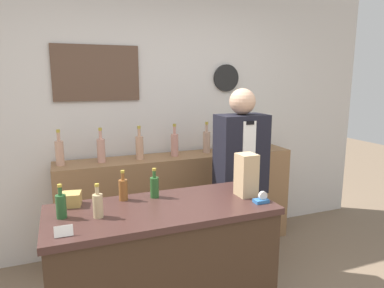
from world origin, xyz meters
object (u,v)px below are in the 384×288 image
at_px(potted_plant, 256,135).
at_px(paper_bag, 246,175).
at_px(tape_dispenser, 262,199).
at_px(shopkeeper, 240,185).

bearing_deg(potted_plant, paper_bag, -124.28).
bearing_deg(tape_dispenser, paper_bag, 98.88).
bearing_deg(paper_bag, potted_plant, 55.72).
distance_m(paper_bag, tape_dispenser, 0.20).
height_order(potted_plant, tape_dispenser, potted_plant).
bearing_deg(paper_bag, shopkeeper, 63.73).
bearing_deg(tape_dispenser, potted_plant, 59.61).
bearing_deg(shopkeeper, tape_dispenser, -109.59).
distance_m(shopkeeper, tape_dispenser, 0.79).
bearing_deg(paper_bag, tape_dispenser, -81.12).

